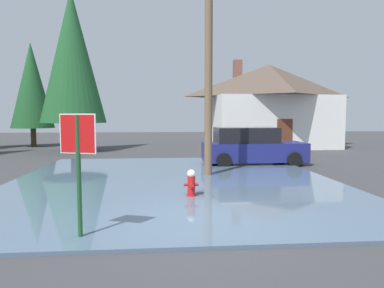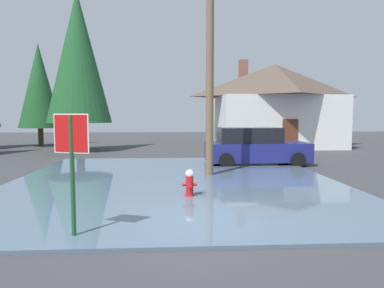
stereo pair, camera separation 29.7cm
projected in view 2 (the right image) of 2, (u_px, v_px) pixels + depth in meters
The scene contains 10 objects.
ground_plane at pixel (197, 224), 7.25m from camera, with size 80.00×80.00×0.10m, color #38383A.
flood_puddle at pixel (174, 181), 11.59m from camera, with size 10.64×11.97×0.07m, color #4C6075.
lane_stop_bar at pixel (256, 242), 6.02m from camera, with size 3.26×0.30×0.01m, color silver.
stop_sign_near at pixel (72, 151), 6.07m from camera, with size 0.66×0.24×2.24m.
fire_hydrant at pixel (190, 184), 9.23m from camera, with size 0.39×0.33×0.78m.
utility_pole at pixel (210, 41), 12.16m from camera, with size 1.60×0.28×9.31m.
house at pixel (274, 104), 24.86m from camera, with size 8.90×7.19×6.32m.
parked_car at pixel (254, 147), 15.58m from camera, with size 4.56×2.10×1.68m.
pine_tree_tall_left at pixel (39, 86), 25.01m from camera, with size 2.96×2.96×7.39m.
pine_tree_short_left at pixel (78, 57), 21.35m from camera, with size 3.94×3.94×9.86m.
Camera 2 is at (-0.52, -7.08, 2.20)m, focal length 32.45 mm.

